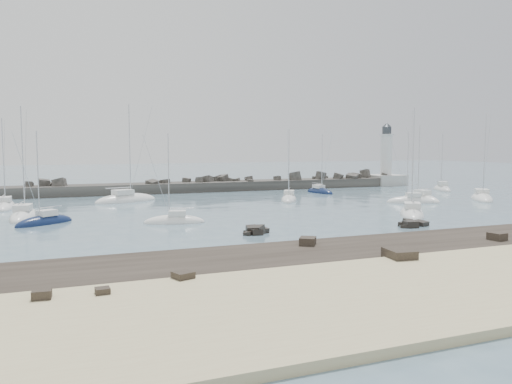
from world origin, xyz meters
The scene contains 19 objects.
ground centered at (0.00, 0.00, 0.00)m, with size 400.00×400.00×0.00m, color slate.
sand_strip centered at (0.00, -32.00, 0.00)m, with size 140.00×14.00×1.00m, color beige.
rock_shelf centered at (0.24, -22.02, 0.01)m, with size 140.00×12.00×2.01m.
rock_cluster_near centered at (-3.10, -9.67, 0.12)m, with size 3.07×2.81×1.59m.
rock_cluster_far centered at (14.29, -11.41, 0.09)m, with size 3.94×3.51×1.55m.
breakwater centered at (-7.39, 38.00, 0.31)m, with size 115.00×7.26×5.14m.
lighthouse centered at (47.00, 38.00, 3.09)m, with size 7.00×7.00×14.60m.
sailboat_1 centered at (-28.29, 22.09, 0.14)m, with size 2.72×8.60×13.58m.
sailboat_2 centered at (-22.76, 4.66, 0.14)m, with size 6.94×5.80×11.21m.
sailboat_3 centered at (-25.18, 10.23, 0.14)m, with size 3.88×9.45×14.51m.
sailboat_4 centered at (-11.49, 24.58, 0.15)m, with size 10.87×6.86×16.40m.
sailboat_5 centered at (-9.16, -0.01, 0.13)m, with size 7.15×3.71×10.91m.
sailboat_6 centered at (12.80, 16.30, 0.15)m, with size 5.81×7.87×12.30m.
sailboat_7 centered at (19.49, -5.18, 0.14)m, with size 7.57×9.12×14.46m.
sailboat_8 centered at (24.02, 26.63, 0.13)m, with size 3.15×7.67×11.82m.
sailboat_9 centered at (29.03, 6.90, 0.14)m, with size 7.70×4.99×11.79m.
sailboat_10 centered at (32.22, 8.51, 0.15)m, with size 2.72×8.14×12.98m.
sailboat_11 centered at (42.38, 6.01, 0.14)m, with size 7.85×9.29×14.78m.
sailboat_12 centered at (48.56, 21.91, 0.16)m, with size 5.09×7.76×12.13m.
Camera 1 is at (-20.99, -55.11, 8.58)m, focal length 35.00 mm.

